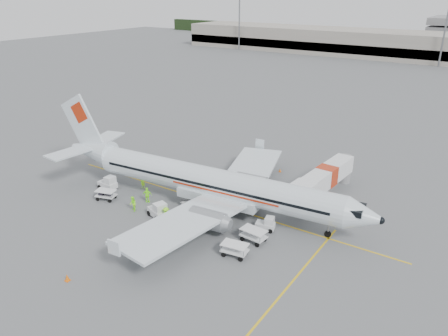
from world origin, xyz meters
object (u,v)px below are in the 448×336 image
(tug_mid, at_px, (158,209))
(belt_loader, at_px, (196,199))
(aircraft, at_px, (213,164))
(tug_aft, at_px, (107,182))
(jet_bridge, at_px, (326,182))
(tug_fore, at_px, (265,223))

(tug_mid, bearing_deg, belt_loader, 81.23)
(aircraft, relative_size, tug_aft, 17.10)
(jet_bridge, distance_m, tug_aft, 26.88)
(tug_fore, bearing_deg, tug_mid, -174.87)
(jet_bridge, relative_size, belt_loader, 3.45)
(jet_bridge, xyz_separation_m, tug_fore, (-2.23, -10.87, -1.16))
(belt_loader, relative_size, tug_mid, 1.75)
(tug_fore, relative_size, tug_aft, 0.85)
(tug_fore, xyz_separation_m, tug_aft, (-21.26, -2.15, 0.14))
(aircraft, bearing_deg, jet_bridge, 40.76)
(aircraft, xyz_separation_m, tug_aft, (-13.94, -3.17, -4.55))
(belt_loader, xyz_separation_m, tug_fore, (8.94, 0.00, -0.39))
(tug_aft, bearing_deg, belt_loader, 10.63)
(tug_fore, bearing_deg, jet_bridge, 63.20)
(belt_loader, bearing_deg, tug_aft, 179.58)
(tug_fore, xyz_separation_m, tug_mid, (-11.14, -4.13, 0.18))
(aircraft, height_order, tug_mid, aircraft)
(belt_loader, bearing_deg, aircraft, 21.76)
(aircraft, relative_size, belt_loader, 9.35)
(aircraft, distance_m, tug_mid, 7.84)
(aircraft, bearing_deg, tug_mid, -131.75)
(jet_bridge, bearing_deg, tug_fore, -97.38)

